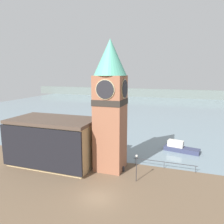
# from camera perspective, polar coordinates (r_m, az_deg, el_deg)

# --- Properties ---
(ground_plane) EXTENTS (160.00, 160.00, 0.00)m
(ground_plane) POSITION_cam_1_polar(r_m,az_deg,el_deg) (28.52, -3.79, -21.49)
(ground_plane) COLOR brown
(water) EXTENTS (160.00, 120.00, 0.00)m
(water) POSITION_cam_1_polar(r_m,az_deg,el_deg) (95.31, 12.96, 1.04)
(water) COLOR gray
(water) RESTS_ON ground_plane
(far_shoreline) EXTENTS (180.00, 3.00, 5.00)m
(far_shoreline) POSITION_cam_1_polar(r_m,az_deg,el_deg) (134.56, 14.84, 4.69)
(far_shoreline) COLOR slate
(far_shoreline) RESTS_ON water
(pier_railing) EXTENTS (9.94, 0.08, 1.09)m
(pier_railing) POSITION_cam_1_polar(r_m,az_deg,el_deg) (36.34, 13.48, -12.74)
(pier_railing) COLOR #333338
(pier_railing) RESTS_ON ground_plane
(clock_tower) EXTENTS (4.89, 4.89, 19.80)m
(clock_tower) POSITION_cam_1_polar(r_m,az_deg,el_deg) (32.86, -0.45, 2.43)
(clock_tower) COLOR #935B42
(clock_tower) RESTS_ON ground_plane
(pier_building) EXTENTS (14.04, 7.86, 7.59)m
(pier_building) POSITION_cam_1_polar(r_m,az_deg,el_deg) (37.56, -15.01, -7.39)
(pier_building) COLOR tan
(pier_building) RESTS_ON ground_plane
(boat_near) EXTENTS (6.80, 3.21, 2.02)m
(boat_near) POSITION_cam_1_polar(r_m,az_deg,el_deg) (44.47, 17.28, -8.89)
(boat_near) COLOR #333856
(boat_near) RESTS_ON water
(mooring_bollard_near) EXTENTS (0.34, 0.34, 0.77)m
(mooring_bollard_near) POSITION_cam_1_polar(r_m,az_deg,el_deg) (34.75, 3.03, -14.53)
(mooring_bollard_near) COLOR #2D2D33
(mooring_bollard_near) RESTS_ON ground_plane
(lamp_post) EXTENTS (0.32, 0.32, 3.90)m
(lamp_post) POSITION_cam_1_polar(r_m,az_deg,el_deg) (31.04, 6.42, -13.06)
(lamp_post) COLOR #2D2D33
(lamp_post) RESTS_ON ground_plane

